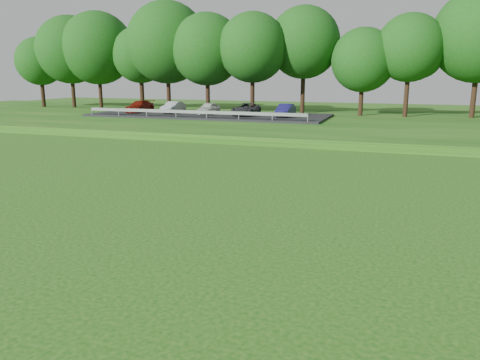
% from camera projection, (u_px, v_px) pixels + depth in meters
% --- Properties ---
extents(berm, '(130.00, 30.00, 0.60)m').
position_uv_depth(berm, '(466.00, 126.00, 40.89)').
color(berm, '#10450D').
rests_on(berm, ground).
extents(treeline, '(104.00, 7.00, 15.00)m').
position_uv_depth(treeline, '(470.00, 37.00, 42.84)').
color(treeline, '#18430F').
rests_on(treeline, berm).
extents(parking_lot, '(24.00, 9.00, 1.38)m').
position_uv_depth(parking_lot, '(208.00, 112.00, 47.32)').
color(parking_lot, black).
rests_on(parking_lot, berm).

